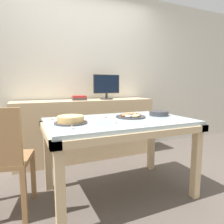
{
  "coord_description": "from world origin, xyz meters",
  "views": [
    {
      "loc": [
        -0.85,
        -1.74,
        1.11
      ],
      "look_at": [
        -0.03,
        0.12,
        0.83
      ],
      "focal_mm": 32.0,
      "sensor_mm": 36.0,
      "label": 1
    }
  ],
  "objects": [
    {
      "name": "chair",
      "position": [
        -1.05,
        0.06,
        0.52
      ],
      "size": [
        0.5,
        0.5,
        0.94
      ],
      "color": "olive",
      "rests_on": "ground"
    },
    {
      "name": "computer_monitor",
      "position": [
        0.33,
        1.13,
        1.08
      ],
      "size": [
        0.42,
        0.2,
        0.38
      ],
      "color": "#262628",
      "rests_on": "sideboard"
    },
    {
      "name": "pastry_platter",
      "position": [
        0.16,
        0.06,
        0.79
      ],
      "size": [
        0.31,
        0.31,
        0.04
      ],
      "color": "#333338",
      "rests_on": "dining_table"
    },
    {
      "name": "tealight_centre",
      "position": [
        -0.52,
        -0.24,
        0.78
      ],
      "size": [
        0.04,
        0.04,
        0.04
      ],
      "color": "silver",
      "rests_on": "dining_table"
    },
    {
      "name": "dining_table",
      "position": [
        0.0,
        0.0,
        0.67
      ],
      "size": [
        1.43,
        0.88,
        0.77
      ],
      "color": "silver",
      "rests_on": "ground"
    },
    {
      "name": "cake_chocolate_round",
      "position": [
        -0.48,
        -0.01,
        0.8
      ],
      "size": [
        0.29,
        0.29,
        0.07
      ],
      "color": "#333338",
      "rests_on": "dining_table"
    },
    {
      "name": "plate_stack",
      "position": [
        0.51,
        0.05,
        0.8
      ],
      "size": [
        0.21,
        0.21,
        0.05
      ],
      "color": "#333338",
      "rests_on": "dining_table"
    },
    {
      "name": "book_stack",
      "position": [
        -0.1,
        1.13,
        0.92
      ],
      "size": [
        0.23,
        0.2,
        0.07
      ],
      "color": "#3F3838",
      "rests_on": "sideboard"
    },
    {
      "name": "tealight_near_cakes",
      "position": [
        0.36,
        0.28,
        0.78
      ],
      "size": [
        0.04,
        0.04,
        0.04
      ],
      "color": "silver",
      "rests_on": "dining_table"
    },
    {
      "name": "wall_back",
      "position": [
        0.0,
        1.43,
        1.3
      ],
      "size": [
        8.0,
        0.1,
        2.6
      ],
      "primitive_type": "cube",
      "color": "silver",
      "rests_on": "ground"
    },
    {
      "name": "sideboard",
      "position": [
        0.0,
        1.13,
        0.44
      ],
      "size": [
        2.07,
        0.44,
        0.89
      ],
      "color": "#D1B284",
      "rests_on": "ground"
    },
    {
      "name": "ground_plane",
      "position": [
        0.0,
        0.0,
        0.0
      ],
      "size": [
        12.0,
        12.0,
        0.0
      ],
      "primitive_type": "plane",
      "color": "#564C44"
    },
    {
      "name": "tealight_near_front",
      "position": [
        -0.1,
        0.15,
        0.78
      ],
      "size": [
        0.04,
        0.04,
        0.04
      ],
      "color": "silver",
      "rests_on": "dining_table"
    },
    {
      "name": "tealight_left_edge",
      "position": [
        -0.14,
        -0.17,
        0.78
      ],
      "size": [
        0.04,
        0.04,
        0.04
      ],
      "color": "silver",
      "rests_on": "dining_table"
    },
    {
      "name": "tealight_right_edge",
      "position": [
        -0.62,
        0.23,
        0.78
      ],
      "size": [
        0.04,
        0.04,
        0.04
      ],
      "color": "silver",
      "rests_on": "dining_table"
    }
  ]
}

